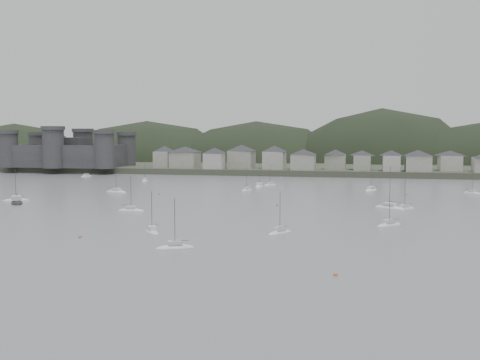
# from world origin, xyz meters

# --- Properties ---
(ground) EXTENTS (900.00, 900.00, 0.00)m
(ground) POSITION_xyz_m (0.00, 0.00, 0.00)
(ground) COLOR slate
(ground) RESTS_ON ground
(far_shore_land) EXTENTS (900.00, 250.00, 3.00)m
(far_shore_land) POSITION_xyz_m (0.00, 295.00, 1.50)
(far_shore_land) COLOR #383D2D
(far_shore_land) RESTS_ON ground
(forested_ridge) EXTENTS (851.55, 103.94, 102.57)m
(forested_ridge) POSITION_xyz_m (4.83, 269.40, -11.28)
(forested_ridge) COLOR black
(forested_ridge) RESTS_ON ground
(castle) EXTENTS (66.00, 43.00, 20.00)m
(castle) POSITION_xyz_m (-120.00, 179.80, 10.96)
(castle) COLOR #353538
(castle) RESTS_ON far_shore_land
(waterfront_town) EXTENTS (451.48, 28.46, 12.92)m
(waterfront_town) POSITION_xyz_m (50.59, 183.34, 8.66)
(waterfront_town) COLOR gray
(waterfront_town) RESTS_ON far_shore_land
(sailboat_lead) EXTENTS (3.12, 9.24, 12.55)m
(sailboat_lead) POSITION_xyz_m (-0.99, 115.09, 0.17)
(sailboat_lead) COLOR white
(sailboat_lead) RESTS_ON ground
(moored_fleet) EXTENTS (231.34, 164.22, 12.87)m
(moored_fleet) POSITION_xyz_m (4.98, 63.82, 0.18)
(moored_fleet) COLOR white
(moored_fleet) RESTS_ON ground
(motor_launch_far) EXTENTS (8.22, 9.18, 4.15)m
(motor_launch_far) POSITION_xyz_m (-62.79, 46.89, 0.28)
(motor_launch_far) COLOR black
(motor_launch_far) RESTS_ON ground
(mooring_buoys) EXTENTS (109.73, 118.10, 0.70)m
(mooring_buoys) POSITION_xyz_m (22.72, 48.85, 0.15)
(mooring_buoys) COLOR #D26B46
(mooring_buoys) RESTS_ON ground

